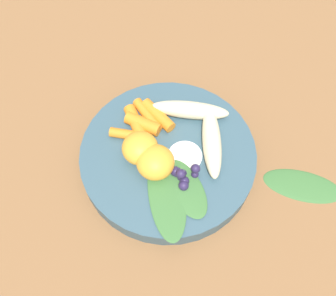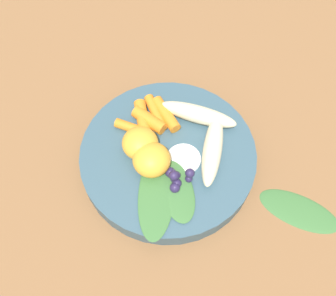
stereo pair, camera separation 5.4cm
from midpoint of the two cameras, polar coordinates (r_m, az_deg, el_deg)
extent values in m
plane|color=brown|center=(0.57, -2.67, -2.27)|extent=(2.40, 2.40, 0.00)
cylinder|color=#385666|center=(0.56, -2.74, -1.54)|extent=(0.26, 0.26, 0.03)
ellipsoid|color=beige|center=(0.57, 0.65, 5.58)|extent=(0.12, 0.06, 0.03)
ellipsoid|color=beige|center=(0.54, 3.92, 0.53)|extent=(0.04, 0.12, 0.03)
ellipsoid|color=#F4A833|center=(0.52, -4.91, -2.44)|extent=(0.05, 0.05, 0.04)
ellipsoid|color=#F4A833|center=(0.53, -7.17, -0.29)|extent=(0.05, 0.05, 0.04)
cylinder|color=orange|center=(0.57, -4.23, 4.79)|extent=(0.05, 0.06, 0.02)
cylinder|color=orange|center=(0.57, -5.86, 4.76)|extent=(0.04, 0.06, 0.02)
cylinder|color=orange|center=(0.56, -6.58, 3.47)|extent=(0.06, 0.05, 0.02)
cylinder|color=orange|center=(0.56, -7.61, 3.46)|extent=(0.03, 0.06, 0.02)
cylinder|color=orange|center=(0.56, -8.76, 1.78)|extent=(0.06, 0.03, 0.01)
sphere|color=#2D234C|center=(0.52, -1.48, -4.03)|extent=(0.01, 0.01, 0.01)
sphere|color=#2D234C|center=(0.52, 1.19, -4.31)|extent=(0.01, 0.01, 0.01)
sphere|color=#2D234C|center=(0.52, -0.97, -4.72)|extent=(0.01, 0.01, 0.01)
sphere|color=#2D234C|center=(0.52, -0.46, -5.34)|extent=(0.01, 0.01, 0.01)
sphere|color=#2D234C|center=(0.52, -0.89, -4.12)|extent=(0.01, 0.01, 0.01)
sphere|color=#2D234C|center=(0.51, -0.60, -6.02)|extent=(0.01, 0.01, 0.01)
sphere|color=#2D234C|center=(0.51, -0.69, -4.13)|extent=(0.01, 0.01, 0.01)
sphere|color=#2D234C|center=(0.51, -0.99, -4.23)|extent=(0.01, 0.01, 0.01)
sphere|color=#2D234C|center=(0.52, -1.83, -3.84)|extent=(0.01, 0.01, 0.01)
sphere|color=#2D234C|center=(0.51, 1.26, -3.43)|extent=(0.01, 0.01, 0.01)
sphere|color=#2D234C|center=(0.51, -1.04, -4.25)|extent=(0.01, 0.01, 0.01)
cylinder|color=white|center=(0.54, -0.22, -1.49)|extent=(0.05, 0.05, 0.00)
ellipsoid|color=#3D7038|center=(0.51, -3.21, -7.14)|extent=(0.05, 0.14, 0.01)
ellipsoid|color=#3D7038|center=(0.52, -0.28, -6.40)|extent=(0.07, 0.11, 0.01)
ellipsoid|color=#3D7038|center=(0.58, 17.41, -5.68)|extent=(0.13, 0.09, 0.01)
camera|label=1|loc=(0.03, -92.87, -5.00)|focal=39.98mm
camera|label=2|loc=(0.03, 87.13, 5.00)|focal=39.98mm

